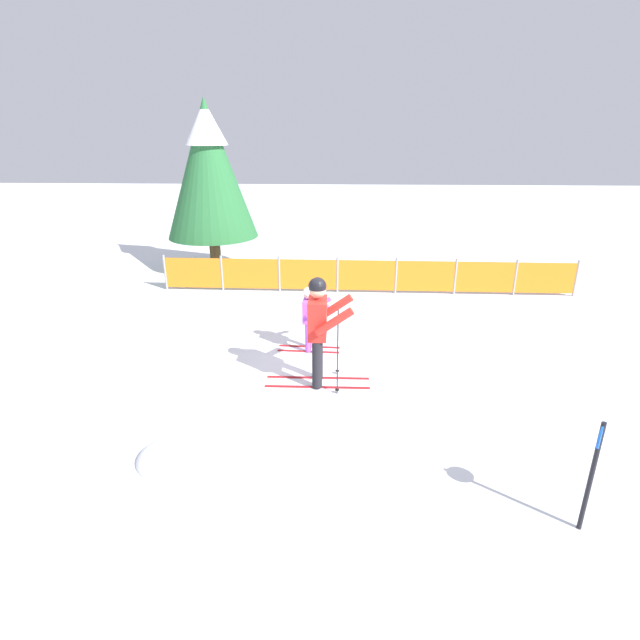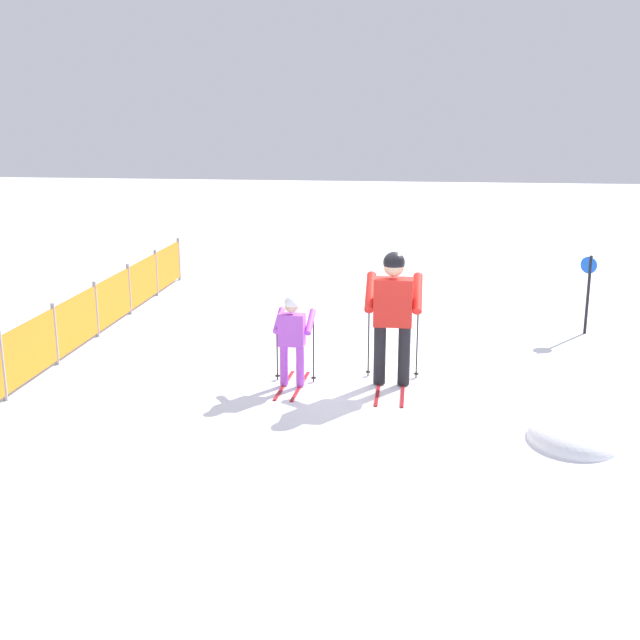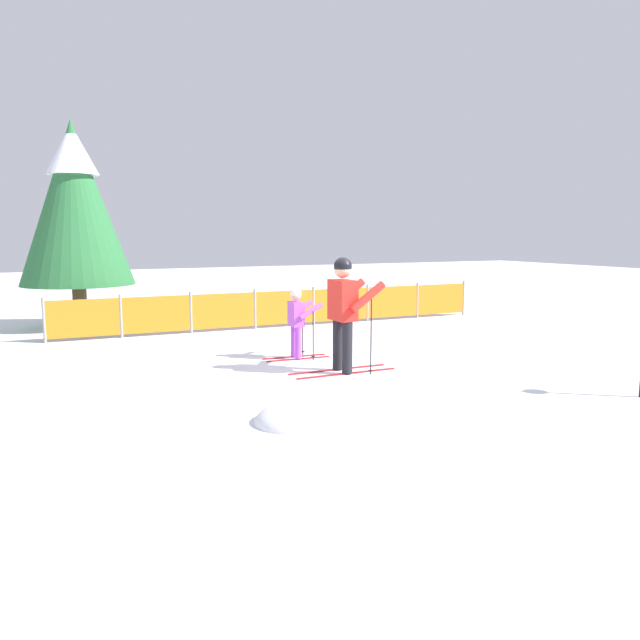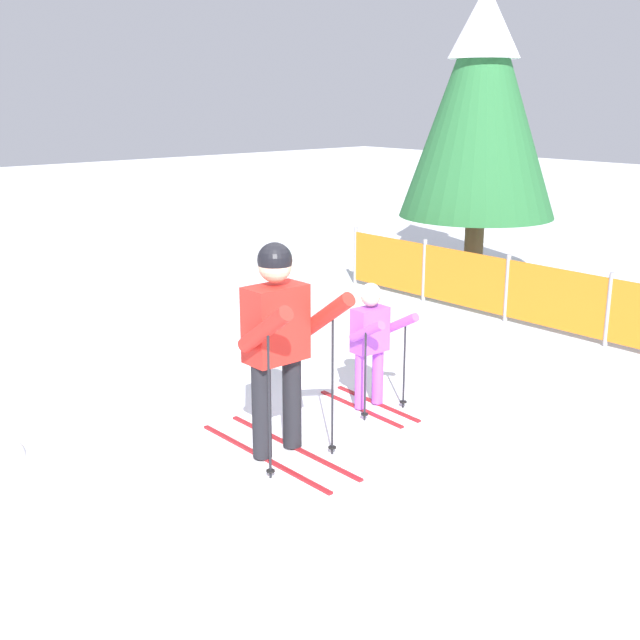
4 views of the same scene
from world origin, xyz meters
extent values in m
plane|color=white|center=(0.00, 0.00, 0.00)|extent=(60.00, 60.00, 0.00)
cube|color=maroon|center=(-0.28, -0.10, 0.01)|extent=(1.73, 0.05, 0.02)
cube|color=maroon|center=(-0.28, -0.43, 0.01)|extent=(1.73, 0.05, 0.02)
cylinder|color=black|center=(-0.28, -0.10, 0.43)|extent=(0.16, 0.16, 0.82)
cylinder|color=black|center=(-0.28, -0.43, 0.43)|extent=(0.16, 0.16, 0.82)
cube|color=red|center=(-0.28, -0.26, 1.16)|extent=(0.29, 0.51, 0.64)
cylinder|color=red|center=(-0.02, 0.05, 1.22)|extent=(0.61, 0.13, 0.48)
cylinder|color=red|center=(-0.02, -0.58, 1.22)|extent=(0.61, 0.13, 0.48)
sphere|color=#D8AD8C|center=(-0.28, -0.26, 1.64)|extent=(0.27, 0.27, 0.27)
sphere|color=black|center=(-0.28, -0.26, 1.68)|extent=(0.29, 0.29, 0.29)
cylinder|color=black|center=(0.04, 0.07, 0.64)|extent=(0.02, 0.02, 1.27)
cylinder|color=black|center=(0.04, 0.07, 0.06)|extent=(0.07, 0.07, 0.01)
cylinder|color=black|center=(0.04, -0.60, 0.64)|extent=(0.02, 0.02, 1.27)
cylinder|color=black|center=(0.04, -0.60, 0.06)|extent=(0.07, 0.07, 0.01)
cube|color=maroon|center=(-0.50, 1.17, 0.01)|extent=(1.18, 0.10, 0.02)
cube|color=maroon|center=(-0.52, 0.95, 0.01)|extent=(1.18, 0.10, 0.02)
cylinder|color=#B24CD8|center=(-0.50, 1.17, 0.30)|extent=(0.11, 0.11, 0.56)
cylinder|color=#B24CD8|center=(-0.52, 0.95, 0.30)|extent=(0.11, 0.11, 0.56)
cube|color=#B24CD8|center=(-0.51, 1.06, 0.79)|extent=(0.22, 0.36, 0.43)
cylinder|color=#B24CD8|center=(-0.30, 1.26, 0.86)|extent=(0.44, 0.11, 0.29)
cylinder|color=#B24CD8|center=(-0.33, 0.83, 0.86)|extent=(0.44, 0.11, 0.29)
sphere|color=#D8AD8C|center=(-0.51, 1.06, 1.12)|extent=(0.19, 0.19, 0.19)
sphere|color=white|center=(-0.51, 1.06, 1.15)|extent=(0.19, 0.19, 0.19)
cylinder|color=black|center=(-0.28, 1.30, 0.43)|extent=(0.02, 0.02, 0.87)
cylinder|color=black|center=(-0.28, 1.30, 0.06)|extent=(0.07, 0.07, 0.01)
cylinder|color=black|center=(-0.30, 0.79, 0.43)|extent=(0.02, 0.02, 0.87)
cylinder|color=black|center=(-0.30, 0.79, 0.06)|extent=(0.07, 0.07, 0.01)
cylinder|color=gray|center=(-1.49, 4.63, 0.46)|extent=(0.06, 0.06, 0.92)
cylinder|color=gray|center=(0.00, 4.61, 0.46)|extent=(0.06, 0.06, 0.92)
cylinder|color=gray|center=(1.48, 4.59, 0.46)|extent=(0.06, 0.06, 0.92)
cylinder|color=gray|center=(2.96, 4.57, 0.46)|extent=(0.06, 0.06, 0.92)
cylinder|color=gray|center=(4.45, 4.56, 0.46)|extent=(0.06, 0.06, 0.92)
cylinder|color=gray|center=(5.93, 4.54, 0.46)|extent=(0.06, 0.06, 0.92)
cube|color=orange|center=(-0.75, 4.62, 0.46)|extent=(1.48, 0.05, 0.78)
cube|color=orange|center=(0.74, 4.60, 0.46)|extent=(1.48, 0.05, 0.78)
cube|color=orange|center=(2.22, 4.58, 0.46)|extent=(1.48, 0.05, 0.78)
cube|color=orange|center=(3.71, 4.57, 0.46)|extent=(1.48, 0.05, 0.78)
cube|color=orange|center=(5.19, 4.55, 0.46)|extent=(1.48, 0.05, 0.78)
cylinder|color=black|center=(2.65, -3.37, 0.66)|extent=(0.05, 0.05, 1.31)
cylinder|color=blue|center=(2.66, -3.35, 1.15)|extent=(0.19, 0.23, 0.28)
ellipsoid|color=white|center=(-1.90, -2.38, 0.00)|extent=(1.21, 1.03, 0.48)
camera|label=1|loc=(0.06, -7.62, 4.00)|focal=28.00mm
camera|label=2|loc=(-10.60, -0.55, 3.66)|focal=45.00mm
camera|label=3|loc=(-4.82, -8.88, 2.20)|focal=35.00mm
camera|label=4|loc=(4.69, -4.17, 2.96)|focal=45.00mm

